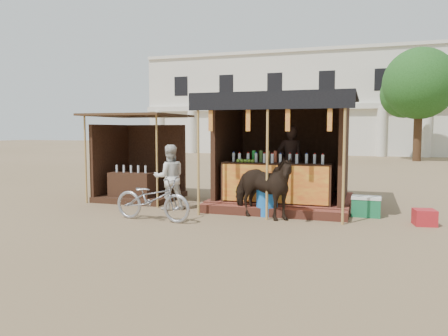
% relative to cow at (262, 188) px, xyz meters
% --- Properties ---
extents(ground, '(120.00, 120.00, 0.00)m').
position_rel_cow_xyz_m(ground, '(-0.88, -1.58, -0.69)').
color(ground, '#846B4C').
rests_on(ground, ground).
extents(main_stall, '(3.60, 3.61, 2.78)m').
position_rel_cow_xyz_m(main_stall, '(0.13, 1.78, 0.34)').
color(main_stall, brown).
rests_on(main_stall, ground).
extents(secondary_stall, '(2.40, 2.40, 2.38)m').
position_rel_cow_xyz_m(secondary_stall, '(-4.05, 1.65, 0.16)').
color(secondary_stall, '#3C2316').
rests_on(secondary_stall, ground).
extents(cow, '(1.79, 1.25, 1.38)m').
position_rel_cow_xyz_m(cow, '(0.00, 0.00, 0.00)').
color(cow, black).
rests_on(cow, ground).
extents(motorbike, '(1.87, 0.80, 0.95)m').
position_rel_cow_xyz_m(motorbike, '(-2.20, -0.91, -0.21)').
color(motorbike, '#9E9FA7').
rests_on(motorbike, ground).
extents(bystander, '(0.98, 0.92, 1.60)m').
position_rel_cow_xyz_m(bystander, '(-2.42, 0.42, 0.11)').
color(bystander, silver).
rests_on(bystander, ground).
extents(blue_barrel, '(0.60, 0.60, 0.67)m').
position_rel_cow_xyz_m(blue_barrel, '(0.02, 0.42, -0.36)').
color(blue_barrel, blue).
rests_on(blue_barrel, ground).
extents(red_crate, '(0.48, 0.47, 0.33)m').
position_rel_cow_xyz_m(red_crate, '(3.32, 0.42, -0.53)').
color(red_crate, '#AC1C22').
rests_on(red_crate, ground).
extents(cooler, '(0.65, 0.46, 0.46)m').
position_rel_cow_xyz_m(cooler, '(2.18, 1.02, -0.46)').
color(cooler, '#186F40').
rests_on(cooler, ground).
extents(background_building, '(26.00, 7.45, 8.18)m').
position_rel_cow_xyz_m(background_building, '(-2.88, 28.36, 3.29)').
color(background_building, silver).
rests_on(background_building, ground).
extents(tree, '(4.50, 4.40, 7.00)m').
position_rel_cow_xyz_m(tree, '(4.93, 20.56, 3.94)').
color(tree, '#382314').
rests_on(tree, ground).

